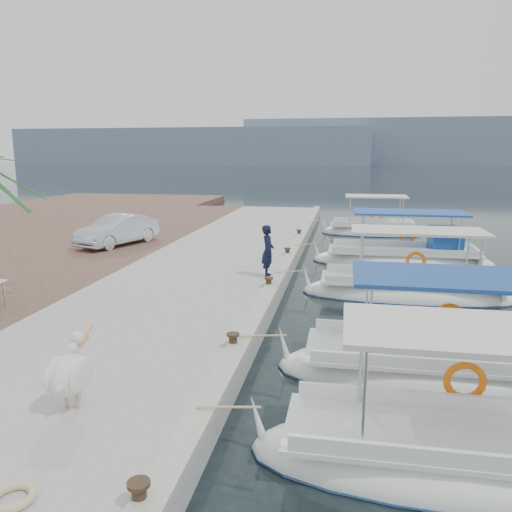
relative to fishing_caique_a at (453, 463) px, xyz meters
The scene contains 15 objects.
ground 7.34m from the fishing_caique_a, 119.72° to the left, with size 400.00×400.00×0.00m, color black.
concrete_quay 13.17m from the fishing_caique_a, 120.27° to the left, with size 6.00×40.00×0.50m, color #969691.
quay_curb 12.01m from the fishing_caique_a, 108.74° to the left, with size 0.44×40.00×0.12m, color #A8A395.
cobblestone_strip 16.27m from the fishing_caique_a, 135.66° to the left, with size 4.00×40.00×0.50m, color #50342A.
distant_hills 209.61m from the fishing_caique_a, 82.88° to the left, with size 330.00×60.00×18.00m.
fishing_caique_a is the anchor object (origin of this frame).
fishing_caique_b 3.20m from the fishing_caique_a, 83.23° to the left, with size 6.85×2.34×2.83m.
fishing_caique_c 9.33m from the fishing_caique_a, 87.43° to the left, with size 6.93×2.11×2.83m.
fishing_caique_d 14.49m from the fishing_caique_a, 86.71° to the left, with size 7.55×2.42×2.83m.
fishing_caique_e 22.33m from the fishing_caique_a, 90.40° to the left, with size 5.78×2.35×2.83m.
mooring_bollards 8.84m from the fishing_caique_a, 116.86° to the left, with size 0.28×20.28×0.33m.
pelican 6.11m from the fishing_caique_a, behind, with size 0.64×1.53×1.18m.
fisherman 10.28m from the fishing_caique_a, 114.55° to the left, with size 0.64×0.42×1.76m, color black.
parked_car 18.34m from the fishing_caique_a, 130.46° to the left, with size 1.44×4.14×1.37m, color silver.
rope_coil 6.01m from the fishing_caique_a, 157.20° to the right, with size 0.54×0.54×0.10m, color #C6B284.
Camera 1 is at (1.94, -13.37, 4.62)m, focal length 35.00 mm.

